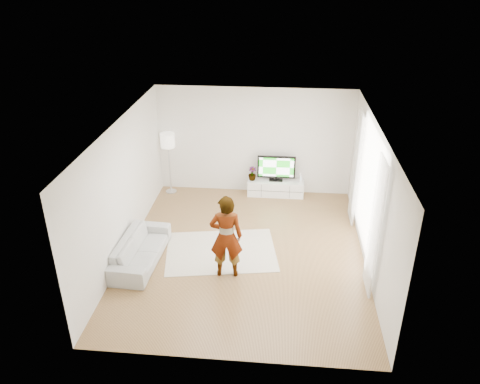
# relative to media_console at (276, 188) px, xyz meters

# --- Properties ---
(floor) EXTENTS (6.00, 6.00, 0.00)m
(floor) POSITION_rel_media_console_xyz_m (-0.59, -2.76, -0.20)
(floor) COLOR #AE874F
(floor) RESTS_ON ground
(ceiling) EXTENTS (6.00, 6.00, 0.00)m
(ceiling) POSITION_rel_media_console_xyz_m (-0.59, -2.76, 2.60)
(ceiling) COLOR white
(ceiling) RESTS_ON wall_back
(wall_left) EXTENTS (0.02, 6.00, 2.80)m
(wall_left) POSITION_rel_media_console_xyz_m (-3.09, -2.76, 1.20)
(wall_left) COLOR silver
(wall_left) RESTS_ON floor
(wall_right) EXTENTS (0.02, 6.00, 2.80)m
(wall_right) POSITION_rel_media_console_xyz_m (1.91, -2.76, 1.20)
(wall_right) COLOR silver
(wall_right) RESTS_ON floor
(wall_back) EXTENTS (5.00, 0.02, 2.80)m
(wall_back) POSITION_rel_media_console_xyz_m (-0.59, 0.24, 1.20)
(wall_back) COLOR silver
(wall_back) RESTS_ON floor
(wall_front) EXTENTS (5.00, 0.02, 2.80)m
(wall_front) POSITION_rel_media_console_xyz_m (-0.59, -5.76, 1.20)
(wall_front) COLOR silver
(wall_front) RESTS_ON floor
(window) EXTENTS (0.01, 2.60, 2.50)m
(window) POSITION_rel_media_console_xyz_m (1.89, -2.46, 1.25)
(window) COLOR white
(window) RESTS_ON wall_right
(curtain_near) EXTENTS (0.04, 0.70, 2.60)m
(curtain_near) POSITION_rel_media_console_xyz_m (1.81, -3.76, 1.15)
(curtain_near) COLOR white
(curtain_near) RESTS_ON floor
(curtain_far) EXTENTS (0.04, 0.70, 2.60)m
(curtain_far) POSITION_rel_media_console_xyz_m (1.81, -1.16, 1.15)
(curtain_far) COLOR white
(curtain_far) RESTS_ON floor
(media_console) EXTENTS (1.46, 0.41, 0.41)m
(media_console) POSITION_rel_media_console_xyz_m (0.00, 0.00, 0.00)
(media_console) COLOR white
(media_console) RESTS_ON floor
(television) EXTENTS (0.98, 0.19, 0.68)m
(television) POSITION_rel_media_console_xyz_m (-0.00, 0.03, 0.57)
(television) COLOR black
(television) RESTS_ON media_console
(game_console) EXTENTS (0.05, 0.16, 0.21)m
(game_console) POSITION_rel_media_console_xyz_m (0.64, -0.00, 0.31)
(game_console) COLOR white
(game_console) RESTS_ON media_console
(potted_plant) EXTENTS (0.25, 0.25, 0.36)m
(potted_plant) POSITION_rel_media_console_xyz_m (-0.62, 0.00, 0.39)
(potted_plant) COLOR #3F7238
(potted_plant) RESTS_ON media_console
(rug) EXTENTS (2.55, 2.02, 0.01)m
(rug) POSITION_rel_media_console_xyz_m (-1.09, -2.78, -0.20)
(rug) COLOR beige
(rug) RESTS_ON floor
(player) EXTENTS (0.67, 0.47, 1.73)m
(player) POSITION_rel_media_console_xyz_m (-0.87, -3.57, 0.67)
(player) COLOR #334772
(player) RESTS_ON rug
(sofa) EXTENTS (0.84, 1.94, 0.56)m
(sofa) POSITION_rel_media_console_xyz_m (-2.68, -3.27, 0.07)
(sofa) COLOR #B8B8B3
(sofa) RESTS_ON floor
(floor_lamp) EXTENTS (0.36, 0.36, 1.64)m
(floor_lamp) POSITION_rel_media_console_xyz_m (-2.79, -0.06, 1.18)
(floor_lamp) COLOR silver
(floor_lamp) RESTS_ON floor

